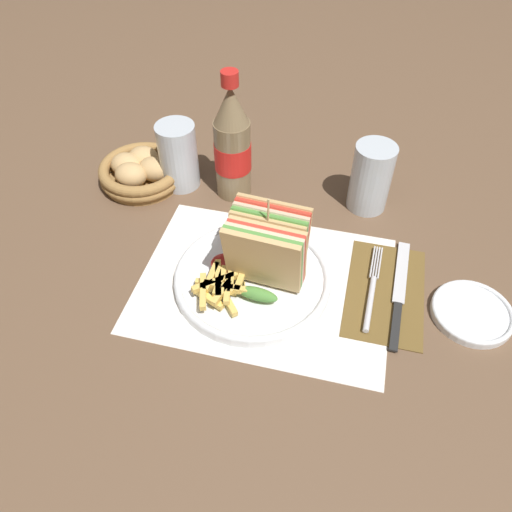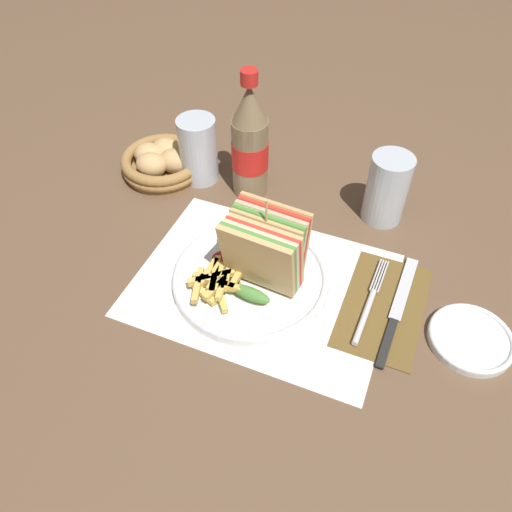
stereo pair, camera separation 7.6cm
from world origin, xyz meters
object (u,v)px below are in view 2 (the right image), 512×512
fork (368,308)px  knife (397,310)px  coke_bottle_near (250,144)px  glass_near (386,192)px  glass_far (199,154)px  side_saucer (471,338)px  bread_basket (162,162)px  plate_main (251,278)px  club_sandwich (264,252)px

fork → knife: 0.04m
coke_bottle_near → glass_near: (0.24, 0.02, -0.05)m
glass_far → side_saucer: bearing=-20.4°
bread_basket → glass_far: bearing=10.6°
plate_main → bread_basket: (-0.26, 0.19, 0.01)m
club_sandwich → glass_near: size_ratio=1.21×
club_sandwich → fork: club_sandwich is taller
fork → side_saucer: size_ratio=1.45×
fork → bread_basket: (-0.45, 0.18, 0.02)m
plate_main → side_saucer: bearing=2.7°
coke_bottle_near → glass_far: bearing=180.0°
fork → coke_bottle_near: bearing=145.8°
side_saucer → fork: bearing=-179.1°
club_sandwich → knife: bearing=6.5°
knife → club_sandwich: bearing=-171.7°
club_sandwich → fork: (0.16, 0.01, -0.06)m
plate_main → glass_near: size_ratio=1.96×
glass_far → side_saucer: size_ratio=1.05×
plate_main → glass_near: 0.28m
plate_main → knife: 0.22m
fork → bread_basket: 0.48m
club_sandwich → bread_basket: (-0.28, 0.19, -0.05)m
bread_basket → side_saucer: bread_basket is taller
knife → glass_far: (-0.41, 0.18, 0.05)m
knife → side_saucer: 0.11m
fork → glass_far: bearing=154.1°
plate_main → fork: (0.18, 0.01, -0.00)m
glass_far → bread_basket: 0.08m
knife → bread_basket: 0.51m
bread_basket → plate_main: bearing=-36.2°
club_sandwich → plate_main: bearing=-168.5°
plate_main → club_sandwich: bearing=11.5°
glass_near → bread_basket: bearing=-175.4°
club_sandwich → side_saucer: bearing=2.1°
club_sandwich → glass_far: 0.29m
glass_near → glass_far: 0.34m
club_sandwich → bread_basket: bearing=146.3°
club_sandwich → coke_bottle_near: 0.23m
glass_near → side_saucer: bearing=-50.6°
fork → bread_basket: bearing=159.7°
glass_near → plate_main: bearing=-124.0°
plate_main → knife: (0.22, 0.03, -0.00)m
plate_main → glass_far: glass_far is taller
side_saucer → club_sandwich: bearing=-177.9°
fork → side_saucer: (0.15, 0.00, -0.00)m
club_sandwich → fork: size_ratio=0.87×
coke_bottle_near → plate_main: bearing=-67.1°
knife → glass_far: size_ratio=1.75×
plate_main → side_saucer: (0.33, 0.02, -0.00)m
knife → side_saucer: side_saucer is taller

